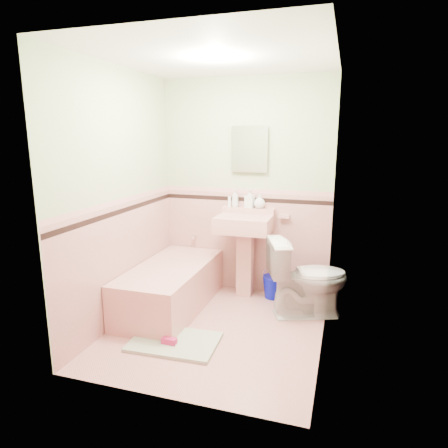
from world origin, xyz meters
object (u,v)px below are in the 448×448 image
(soap_bottle_right, at_px, (259,201))
(shoe, at_px, (169,341))
(sink, at_px, (244,257))
(medicine_cabinet, at_px, (250,149))
(toilet, at_px, (308,277))
(bucket, at_px, (274,287))
(soap_bottle_left, at_px, (235,198))
(bathtub, at_px, (171,288))
(soap_bottle_mid, at_px, (250,198))

(soap_bottle_right, xyz_separation_m, shoe, (-0.48, -1.48, -1.06))
(sink, relative_size, medicine_cabinet, 2.16)
(toilet, distance_m, bucket, 0.61)
(sink, xyz_separation_m, soap_bottle_right, (0.13, 0.18, 0.63))
(soap_bottle_left, bearing_deg, toilet, -26.34)
(sink, bearing_deg, shoe, -104.87)
(medicine_cabinet, relative_size, toilet, 0.54)
(soap_bottle_right, bearing_deg, bathtub, -138.82)
(shoe, bearing_deg, soap_bottle_right, 74.23)
(soap_bottle_mid, relative_size, bucket, 0.82)
(soap_bottle_right, bearing_deg, sink, -126.19)
(soap_bottle_left, height_order, soap_bottle_right, soap_bottle_left)
(soap_bottle_mid, height_order, toilet, soap_bottle_mid)
(soap_bottle_mid, bearing_deg, soap_bottle_right, 0.00)
(bathtub, height_order, soap_bottle_mid, soap_bottle_mid)
(bucket, bearing_deg, soap_bottle_left, 168.46)
(sink, height_order, shoe, sink)
(medicine_cabinet, distance_m, bucket, 1.61)
(soap_bottle_mid, bearing_deg, soap_bottle_left, 180.00)
(bathtub, height_order, bucket, bathtub)
(bathtub, relative_size, bucket, 5.76)
(toilet, bearing_deg, sink, 48.65)
(bucket, distance_m, shoe, 1.55)
(bathtub, bearing_deg, shoe, -66.66)
(soap_bottle_mid, distance_m, bucket, 1.07)
(toilet, bearing_deg, shoe, 111.66)
(medicine_cabinet, xyz_separation_m, soap_bottle_mid, (0.01, -0.03, -0.56))
(bathtub, xyz_separation_m, soap_bottle_left, (0.52, 0.71, 0.91))
(toilet, distance_m, shoe, 1.55)
(soap_bottle_left, distance_m, soap_bottle_mid, 0.17)
(soap_bottle_left, relative_size, toilet, 0.25)
(bathtub, height_order, shoe, bathtub)
(bucket, bearing_deg, sink, -167.47)
(bathtub, xyz_separation_m, bucket, (1.03, 0.61, -0.09))
(toilet, bearing_deg, soap_bottle_right, 32.47)
(bathtub, xyz_separation_m, shoe, (0.33, -0.77, -0.17))
(sink, bearing_deg, soap_bottle_right, 53.81)
(toilet, relative_size, shoe, 6.21)
(sink, height_order, soap_bottle_right, soap_bottle_right)
(bathtub, height_order, soap_bottle_right, soap_bottle_right)
(soap_bottle_right, distance_m, bucket, 1.01)
(shoe, bearing_deg, medicine_cabinet, 79.20)
(soap_bottle_left, distance_m, shoe, 1.84)
(sink, bearing_deg, bucket, 12.53)
(bathtub, bearing_deg, soap_bottle_left, 53.72)
(medicine_cabinet, height_order, soap_bottle_right, medicine_cabinet)
(medicine_cabinet, relative_size, bucket, 1.72)
(medicine_cabinet, relative_size, soap_bottle_mid, 2.09)
(sink, relative_size, toilet, 1.17)
(soap_bottle_right, height_order, toilet, soap_bottle_right)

